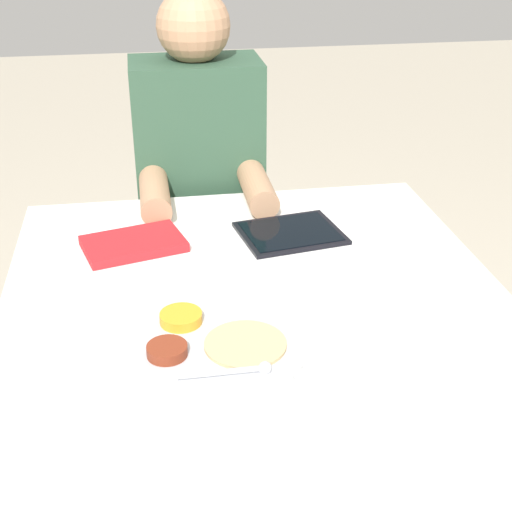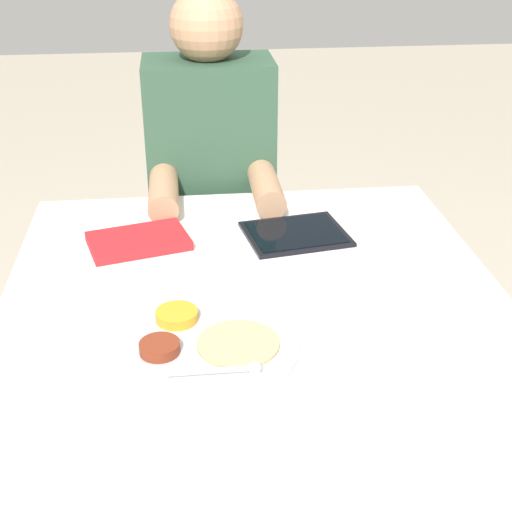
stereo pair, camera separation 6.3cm
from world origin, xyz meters
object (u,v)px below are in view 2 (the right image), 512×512
object	(u,v)px
thali_tray	(203,343)
person_diner	(213,237)
red_notebook	(138,242)
tablet_device	(296,234)

from	to	relation	value
thali_tray	person_diner	bearing A→B (deg)	85.91
red_notebook	tablet_device	size ratio (longest dim) A/B	0.96
thali_tray	red_notebook	distance (m)	0.41
thali_tray	person_diner	size ratio (longest dim) A/B	0.26
tablet_device	thali_tray	bearing A→B (deg)	-118.85
thali_tray	tablet_device	world-z (taller)	thali_tray
tablet_device	person_diner	world-z (taller)	person_diner
red_notebook	person_diner	xyz separation A→B (m)	(0.18, 0.40, -0.19)
red_notebook	tablet_device	distance (m)	0.34
person_diner	tablet_device	bearing A→B (deg)	-67.35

